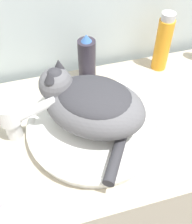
{
  "coord_description": "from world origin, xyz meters",
  "views": [
    {
      "loc": [
        -0.15,
        -0.23,
        1.45
      ],
      "look_at": [
        -0.02,
        0.23,
        0.92
      ],
      "focal_mm": 45.0,
      "sensor_mm": 36.0,
      "label": 1
    }
  ],
  "objects_px": {
    "cat": "(91,103)",
    "faucet": "(15,118)",
    "hairspray_can_black": "(87,61)",
    "shampoo_bottle_tall": "(163,43)"
  },
  "relations": [
    {
      "from": "shampoo_bottle_tall",
      "to": "cat",
      "type": "bearing_deg",
      "value": -144.66
    },
    {
      "from": "faucet",
      "to": "shampoo_bottle_tall",
      "type": "distance_m",
      "value": 0.53
    },
    {
      "from": "cat",
      "to": "hairspray_can_black",
      "type": "xyz_separation_m",
      "value": [
        0.04,
        0.21,
        -0.03
      ]
    },
    {
      "from": "hairspray_can_black",
      "to": "shampoo_bottle_tall",
      "type": "distance_m",
      "value": 0.26
    },
    {
      "from": "faucet",
      "to": "hairspray_can_black",
      "type": "distance_m",
      "value": 0.3
    },
    {
      "from": "cat",
      "to": "hairspray_can_black",
      "type": "bearing_deg",
      "value": -64.13
    },
    {
      "from": "faucet",
      "to": "shampoo_bottle_tall",
      "type": "xyz_separation_m",
      "value": [
        0.5,
        0.17,
        0.02
      ]
    },
    {
      "from": "cat",
      "to": "shampoo_bottle_tall",
      "type": "height_order",
      "value": "same"
    },
    {
      "from": "cat",
      "to": "faucet",
      "type": "relative_size",
      "value": 2.23
    },
    {
      "from": "faucet",
      "to": "hairspray_can_black",
      "type": "height_order",
      "value": "hairspray_can_black"
    }
  ]
}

